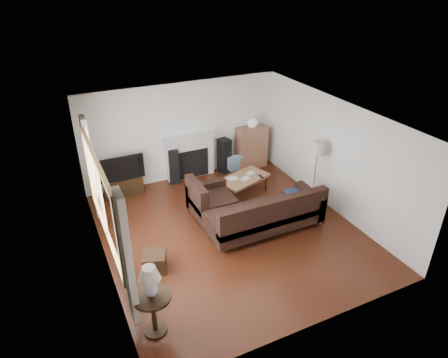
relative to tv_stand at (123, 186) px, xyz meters
name	(u,v)px	position (x,y,z in m)	size (l,w,h in m)	color
room	(231,179)	(1.64, -2.50, 1.03)	(5.10, 5.60, 2.54)	#471E0F
window	(102,198)	(-0.81, -2.70, 1.33)	(0.12, 2.74, 1.54)	olive
curtain_near	(127,259)	(-0.76, -4.22, 1.18)	(0.10, 0.35, 2.10)	beige
curtain_far	(91,168)	(-0.76, -1.18, 1.18)	(0.10, 0.35, 2.10)	beige
fireplace	(190,157)	(1.79, 0.14, 0.35)	(1.40, 0.26, 1.15)	white
tv_stand	(123,186)	(0.00, 0.00, 0.00)	(0.89, 0.40, 0.45)	black
television	(121,166)	(0.00, 0.00, 0.52)	(1.03, 0.14, 0.59)	black
speaker_left	(174,166)	(1.31, 0.05, 0.22)	(0.25, 0.30, 0.89)	black
speaker_right	(224,156)	(2.71, 0.04, 0.24)	(0.26, 0.31, 0.93)	black
bookshelf	(251,147)	(3.51, 0.03, 0.34)	(0.82, 0.39, 1.13)	#976246
globe_lamp	(252,123)	(3.51, 0.03, 1.04)	(0.26, 0.26, 0.26)	white
sectional_sofa	(265,212)	(2.32, -2.72, 0.20)	(2.65, 1.93, 0.86)	black
coffee_table	(244,186)	(2.60, -1.26, 0.01)	(1.20, 0.66, 0.47)	#936A46
footstool	(155,261)	(-0.11, -2.95, -0.05)	(0.40, 0.40, 0.34)	black
floor_lamp	(315,173)	(3.86, -2.29, 0.56)	(0.40, 0.40, 1.56)	#BA8F40
side_table	(154,314)	(-0.51, -4.31, 0.14)	(0.57, 0.57, 0.72)	black
table_lamp	(150,282)	(-0.51, -4.31, 0.75)	(0.32, 0.32, 0.52)	silver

